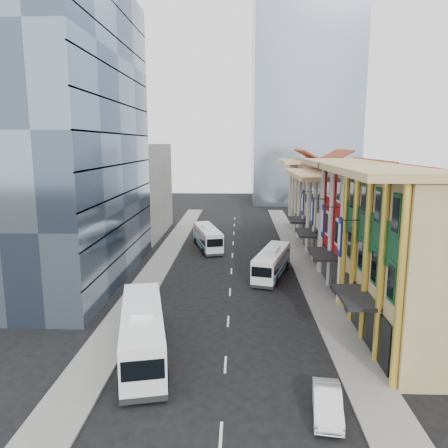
{
  "coord_description": "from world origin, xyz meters",
  "views": [
    {
      "loc": [
        0.82,
        -25.01,
        14.03
      ],
      "look_at": [
        -0.74,
        19.5,
        5.82
      ],
      "focal_mm": 35.0,
      "sensor_mm": 36.0,
      "label": 1
    }
  ],
  "objects_px": {
    "office_tower": "(62,134)",
    "shophouse_tan": "(427,260)",
    "bus_left_near": "(142,332)",
    "bus_left_far": "(207,237)",
    "bus_right": "(272,262)",
    "sedan_right": "(327,403)"
  },
  "relations": [
    {
      "from": "bus_left_far",
      "to": "sedan_right",
      "type": "bearing_deg",
      "value": -91.2
    },
    {
      "from": "office_tower",
      "to": "shophouse_tan",
      "type": "bearing_deg",
      "value": -24.3
    },
    {
      "from": "bus_left_far",
      "to": "office_tower",
      "type": "bearing_deg",
      "value": -149.93
    },
    {
      "from": "shophouse_tan",
      "to": "sedan_right",
      "type": "height_order",
      "value": "shophouse_tan"
    },
    {
      "from": "shophouse_tan",
      "to": "sedan_right",
      "type": "bearing_deg",
      "value": -132.96
    },
    {
      "from": "office_tower",
      "to": "bus_right",
      "type": "bearing_deg",
      "value": 3.22
    },
    {
      "from": "bus_left_far",
      "to": "sedan_right",
      "type": "xyz_separation_m",
      "value": [
        8.94,
        -36.67,
        -0.93
      ]
    },
    {
      "from": "office_tower",
      "to": "sedan_right",
      "type": "distance_m",
      "value": 35.3
    },
    {
      "from": "bus_left_far",
      "to": "bus_right",
      "type": "bearing_deg",
      "value": -72.56
    },
    {
      "from": "bus_left_far",
      "to": "sedan_right",
      "type": "height_order",
      "value": "bus_left_far"
    },
    {
      "from": "shophouse_tan",
      "to": "bus_left_near",
      "type": "relative_size",
      "value": 1.22
    },
    {
      "from": "bus_left_near",
      "to": "office_tower",
      "type": "bearing_deg",
      "value": 111.0
    },
    {
      "from": "bus_left_near",
      "to": "sedan_right",
      "type": "relative_size",
      "value": 2.76
    },
    {
      "from": "office_tower",
      "to": "sedan_right",
      "type": "height_order",
      "value": "office_tower"
    },
    {
      "from": "bus_left_near",
      "to": "sedan_right",
      "type": "distance_m",
      "value": 12.53
    },
    {
      "from": "shophouse_tan",
      "to": "office_tower",
      "type": "height_order",
      "value": "office_tower"
    },
    {
      "from": "office_tower",
      "to": "sedan_right",
      "type": "bearing_deg",
      "value": -45.79
    },
    {
      "from": "office_tower",
      "to": "bus_left_far",
      "type": "height_order",
      "value": "office_tower"
    },
    {
      "from": "office_tower",
      "to": "bus_left_near",
      "type": "relative_size",
      "value": 2.61
    },
    {
      "from": "bus_right",
      "to": "sedan_right",
      "type": "xyz_separation_m",
      "value": [
        1.13,
        -24.33,
        -0.9
      ]
    },
    {
      "from": "shophouse_tan",
      "to": "bus_left_far",
      "type": "distance_m",
      "value": 32.89
    },
    {
      "from": "bus_left_far",
      "to": "bus_right",
      "type": "height_order",
      "value": "bus_left_far"
    }
  ]
}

